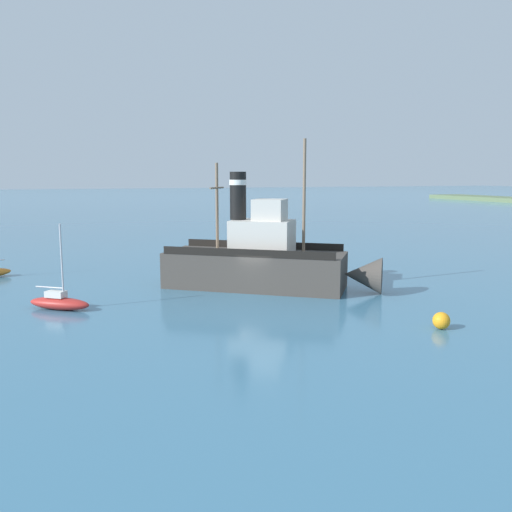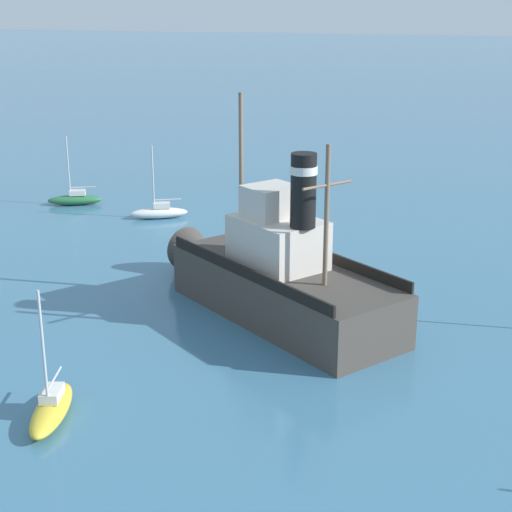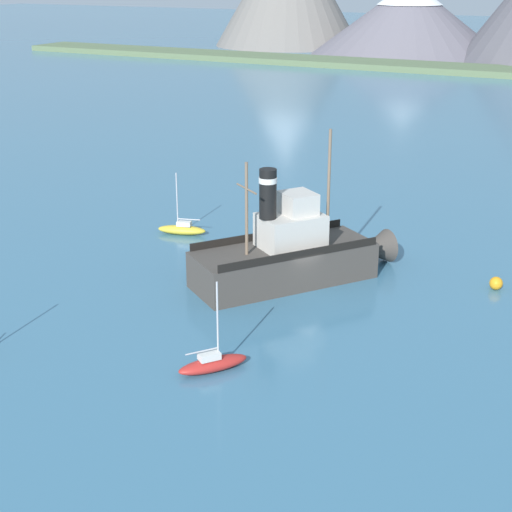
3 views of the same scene
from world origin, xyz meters
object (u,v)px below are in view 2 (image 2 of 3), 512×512
(mooring_buoy, at_px, (260,226))
(sailboat_white, at_px, (159,212))
(sailboat_green, at_px, (75,199))
(sailboat_yellow, at_px, (52,408))
(old_tugboat, at_px, (276,276))

(mooring_buoy, bearing_deg, sailboat_white, 79.91)
(sailboat_white, xyz_separation_m, sailboat_green, (1.52, 7.14, 0.00))
(sailboat_white, bearing_deg, mooring_buoy, -100.09)
(sailboat_yellow, bearing_deg, mooring_buoy, -0.59)
(sailboat_green, xyz_separation_m, mooring_buoy, (-2.84, -14.55, 0.00))
(sailboat_green, relative_size, sailboat_yellow, 1.00)
(old_tugboat, distance_m, sailboat_yellow, 12.59)
(sailboat_green, xyz_separation_m, sailboat_yellow, (-26.81, -14.30, 0.00))
(sailboat_white, bearing_deg, old_tugboat, -138.93)
(sailboat_green, distance_m, mooring_buoy, 14.82)
(old_tugboat, relative_size, mooring_buoy, 15.93)
(old_tugboat, distance_m, sailboat_green, 24.49)
(sailboat_white, bearing_deg, sailboat_yellow, -164.20)
(sailboat_white, height_order, mooring_buoy, sailboat_white)
(old_tugboat, height_order, mooring_buoy, old_tugboat)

